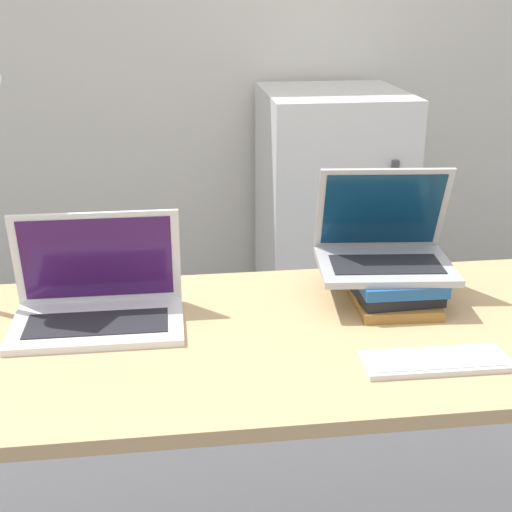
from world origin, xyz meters
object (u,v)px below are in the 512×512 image
Objects in this scene: laptop_left at (98,301)px; mini_fridge at (330,218)px; laptop_on_books at (384,246)px; wireless_keyboard at (436,361)px; book_stack at (390,283)px.

mini_fridge reaches higher than laptop_left.
laptop_on_books is 0.32× the size of mini_fridge.
laptop_on_books is 0.36m from wireless_keyboard.
laptop_left is 1.27× the size of wireless_keyboard.
mini_fridge is at bearing 82.56° from laptop_on_books.
mini_fridge is (0.14, 1.23, -0.24)m from book_stack.
laptop_on_books reaches higher than wireless_keyboard.
book_stack is at bearing -96.65° from mini_fridge.
book_stack is 0.86× the size of laptop_on_books.
book_stack is 0.28× the size of mini_fridge.
book_stack is 0.97× the size of wireless_keyboard.
book_stack is at bearing -52.43° from laptop_on_books.
mini_fridge is (0.16, 1.21, -0.33)m from laptop_on_books.
book_stack is (0.68, 0.04, -0.01)m from laptop_left.
laptop_on_books is 1.26m from mini_fridge.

